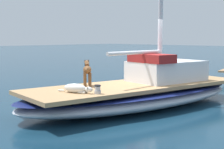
# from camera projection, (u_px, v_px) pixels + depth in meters

# --- Properties ---
(ground_plane) EXTENTS (120.00, 120.00, 0.00)m
(ground_plane) POSITION_uv_depth(u_px,v_px,m) (136.00, 107.00, 9.69)
(ground_plane) COLOR #143347
(sailboat_main) EXTENTS (3.63, 7.54, 0.66)m
(sailboat_main) POSITION_uv_depth(u_px,v_px,m) (137.00, 95.00, 9.65)
(sailboat_main) COLOR #B2B7C1
(sailboat_main) RESTS_ON ground
(cabin_house) EXTENTS (1.73, 2.42, 0.84)m
(cabin_house) POSITION_uv_depth(u_px,v_px,m) (165.00, 70.00, 10.23)
(cabin_house) COLOR silver
(cabin_house) RESTS_ON sailboat_main
(dog_brown) EXTENTS (0.78, 0.66, 0.70)m
(dog_brown) POSITION_uv_depth(u_px,v_px,m) (87.00, 70.00, 9.20)
(dog_brown) COLOR brown
(dog_brown) RESTS_ON sailboat_main
(dog_white) EXTENTS (0.92, 0.44, 0.22)m
(dog_white) POSITION_uv_depth(u_px,v_px,m) (76.00, 88.00, 8.10)
(dog_white) COLOR silver
(dog_white) RESTS_ON sailboat_main
(deck_winch) EXTENTS (0.16, 0.16, 0.21)m
(deck_winch) POSITION_uv_depth(u_px,v_px,m) (98.00, 90.00, 7.95)
(deck_winch) COLOR #B7B7BC
(deck_winch) RESTS_ON sailboat_main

